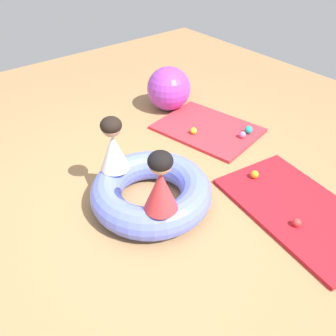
% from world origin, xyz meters
% --- Properties ---
extents(ground_plane, '(8.00, 8.00, 0.00)m').
position_xyz_m(ground_plane, '(0.00, 0.00, 0.00)').
color(ground_plane, '#9E7549').
extents(gym_mat_center_rear, '(1.33, 1.10, 0.04)m').
position_xyz_m(gym_mat_center_rear, '(-0.53, 1.37, 0.02)').
color(gym_mat_center_rear, red).
rests_on(gym_mat_center_rear, ground).
extents(gym_mat_front, '(1.58, 1.07, 0.04)m').
position_xyz_m(gym_mat_front, '(1.04, 1.03, 0.02)').
color(gym_mat_front, '#B21923').
rests_on(gym_mat_front, ground).
extents(inflatable_cushion, '(1.12, 1.12, 0.29)m').
position_xyz_m(inflatable_cushion, '(0.11, 0.03, 0.14)').
color(inflatable_cushion, '#6070E5').
rests_on(inflatable_cushion, ground).
extents(child_in_white, '(0.28, 0.28, 0.53)m').
position_xyz_m(child_in_white, '(-0.24, -0.12, 0.55)').
color(child_in_white, white).
rests_on(child_in_white, inflatable_cushion).
extents(child_in_red, '(0.35, 0.35, 0.55)m').
position_xyz_m(child_in_red, '(0.46, -0.12, 0.55)').
color(child_in_red, red).
rests_on(child_in_red, inflatable_cushion).
extents(play_ball_orange, '(0.08, 0.08, 0.08)m').
position_xyz_m(play_ball_orange, '(0.49, 1.05, 0.08)').
color(play_ball_orange, orange).
rests_on(play_ball_orange, gym_mat_front).
extents(play_ball_yellow, '(0.08, 0.08, 0.08)m').
position_xyz_m(play_ball_yellow, '(-0.53, 1.14, 0.08)').
color(play_ball_yellow, yellow).
rests_on(play_ball_yellow, gym_mat_center_rear).
extents(play_ball_teal, '(0.10, 0.10, 0.10)m').
position_xyz_m(play_ball_teal, '(-0.13, 1.66, 0.09)').
color(play_ball_teal, teal).
rests_on(play_ball_teal, gym_mat_center_rear).
extents(play_ball_pink, '(0.08, 0.08, 0.08)m').
position_xyz_m(play_ball_pink, '(-0.11, 1.53, 0.08)').
color(play_ball_pink, pink).
rests_on(play_ball_pink, gym_mat_center_rear).
extents(play_ball_red, '(0.08, 0.08, 0.08)m').
position_xyz_m(play_ball_red, '(1.16, 0.82, 0.08)').
color(play_ball_red, red).
rests_on(play_ball_red, gym_mat_front).
extents(exercise_ball_large, '(0.58, 0.58, 0.58)m').
position_xyz_m(exercise_ball_large, '(-1.28, 1.37, 0.29)').
color(exercise_ball_large, purple).
rests_on(exercise_ball_large, ground).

